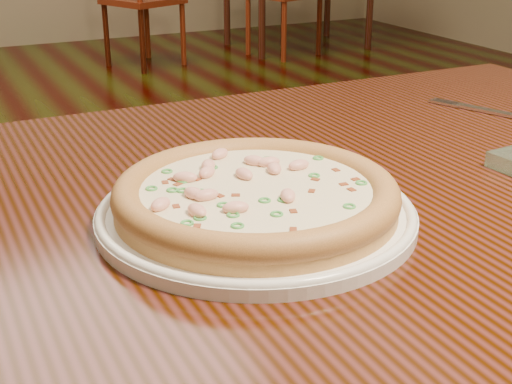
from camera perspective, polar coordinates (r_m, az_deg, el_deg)
name	(u,v)px	position (r m, az deg, el deg)	size (l,w,h in m)	color
hero_table	(331,264)	(0.83, 5.99, -5.72)	(1.20, 0.80, 0.75)	black
plate	(256,212)	(0.69, 0.00, -1.65)	(0.31, 0.31, 0.02)	white
pizza	(256,195)	(0.68, -0.03, -0.22)	(0.27, 0.27, 0.03)	tan
fork	(489,111)	(1.10, 18.14, 6.19)	(0.08, 0.17, 0.00)	silver
chair_c	(136,0)	(4.87, -9.55, 14.91)	(0.55, 0.55, 0.95)	#55180A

